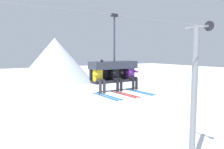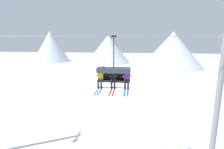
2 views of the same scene
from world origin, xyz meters
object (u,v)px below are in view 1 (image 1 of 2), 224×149
Objects in this scene: chairlift_chair at (113,68)px; skier_purple at (132,75)px; skier_yellow at (99,77)px; skier_black at (116,76)px; lift_tower_far at (194,96)px.

chairlift_chair is 0.88m from skier_purple.
skier_yellow reaches higher than skier_black.
chairlift_chair is 0.38m from skier_black.
chairlift_chair is 0.87m from skier_yellow.
chairlift_chair is 1.79× the size of skier_black.
skier_black is at bearing -171.76° from lift_tower_far.
lift_tower_far is at bearing 9.37° from skier_purple.
skier_purple is at bearing -0.25° from skier_yellow.
lift_tower_far is at bearing 7.29° from skier_yellow.
skier_purple is (0.79, 0.00, 0.00)m from skier_black.
lift_tower_far is 5.38× the size of skier_black.
lift_tower_far is 6.78m from chairlift_chair.
skier_purple is (0.79, -0.22, -0.31)m from chairlift_chair.
skier_yellow is at bearing -164.86° from chairlift_chair.
skier_yellow reaches higher than skier_purple.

